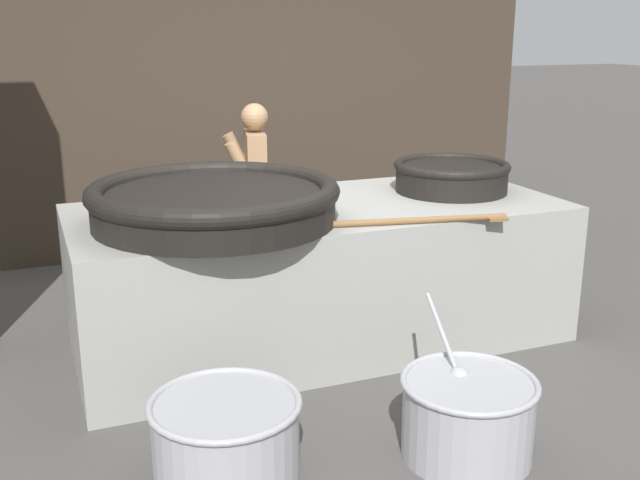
% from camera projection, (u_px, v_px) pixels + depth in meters
% --- Properties ---
extents(ground_plane, '(60.00, 60.00, 0.00)m').
position_uv_depth(ground_plane, '(320.00, 337.00, 5.19)').
color(ground_plane, '#474442').
extents(back_wall, '(6.34, 0.24, 3.21)m').
position_uv_depth(back_wall, '(220.00, 79.00, 6.99)').
color(back_wall, '#382D23').
rests_on(back_wall, ground_plane).
extents(hearth_platform, '(3.23, 1.40, 0.94)m').
position_uv_depth(hearth_platform, '(320.00, 273.00, 5.06)').
color(hearth_platform, gray).
rests_on(hearth_platform, ground_plane).
extents(giant_wok_near, '(1.51, 1.51, 0.25)m').
position_uv_depth(giant_wok_near, '(214.00, 201.00, 4.48)').
color(giant_wok_near, black).
rests_on(giant_wok_near, hearth_platform).
extents(giant_wok_far, '(0.82, 0.82, 0.22)m').
position_uv_depth(giant_wok_far, '(451.00, 175.00, 5.33)').
color(giant_wok_far, black).
rests_on(giant_wok_far, hearth_platform).
extents(stirring_paddle, '(1.53, 0.37, 0.04)m').
position_uv_depth(stirring_paddle, '(393.00, 222.00, 4.45)').
color(stirring_paddle, brown).
rests_on(stirring_paddle, hearth_platform).
extents(cook, '(0.42, 0.60, 1.51)m').
position_uv_depth(cook, '(255.00, 192.00, 5.87)').
color(cook, '#9E7551').
rests_on(cook, ground_plane).
extents(prep_bowl_vegetables, '(0.68, 0.89, 0.68)m').
position_uv_depth(prep_bowl_vegetables, '(468.00, 413.00, 3.71)').
color(prep_bowl_vegetables, '#9E9EA3').
rests_on(prep_bowl_vegetables, ground_plane).
extents(prep_bowl_meat, '(0.72, 0.72, 0.42)m').
position_uv_depth(prep_bowl_meat, '(226.00, 437.00, 3.49)').
color(prep_bowl_meat, '#9E9EA3').
rests_on(prep_bowl_meat, ground_plane).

